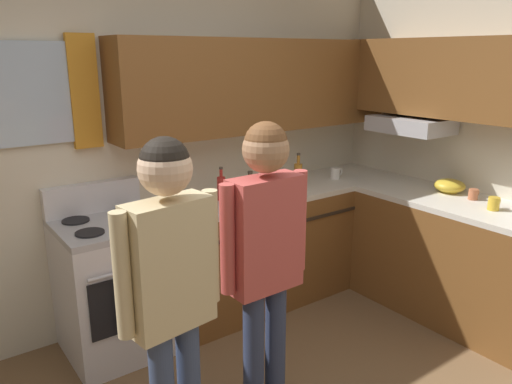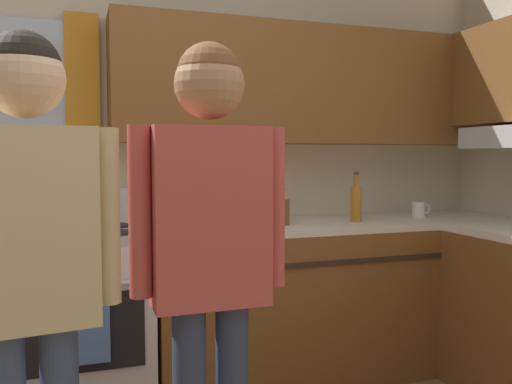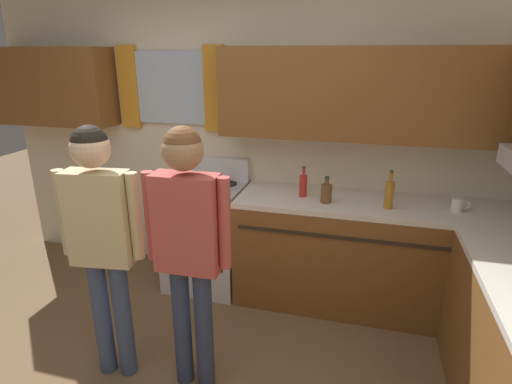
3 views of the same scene
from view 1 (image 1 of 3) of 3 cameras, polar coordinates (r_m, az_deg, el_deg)
back_wall_unit at (r=3.49m, az=-14.34°, el=7.43°), size 4.60×0.42×2.60m
kitchen_counter_run at (r=4.00m, az=10.58°, el=-6.28°), size 2.19×2.09×0.90m
stove_oven at (r=3.43m, az=-16.09°, el=-10.19°), size 0.64×0.67×1.10m
bottle_sauce_red at (r=3.58m, az=-4.00°, el=0.51°), size 0.06×0.06×0.25m
bottle_oil_amber at (r=3.87m, az=4.85°, el=1.90°), size 0.06×0.06×0.29m
bottle_squat_brown at (r=3.61m, az=-0.67°, el=0.43°), size 0.08×0.08×0.21m
cup_terracotta at (r=3.93m, az=23.71°, el=-0.23°), size 0.11×0.07×0.08m
mug_ceramic_white at (r=4.25m, az=9.13°, el=2.18°), size 0.13×0.08×0.09m
mug_mustard_yellow at (r=3.72m, az=25.67°, el=-1.19°), size 0.12×0.08×0.09m
mixing_bowl at (r=4.07m, az=21.35°, el=0.64°), size 0.23×0.23×0.10m
adult_left at (r=2.13m, az=-9.78°, el=-9.79°), size 0.50×0.22×1.62m
adult_in_plaid at (r=2.41m, az=1.07°, el=-6.23°), size 0.51×0.22×1.63m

